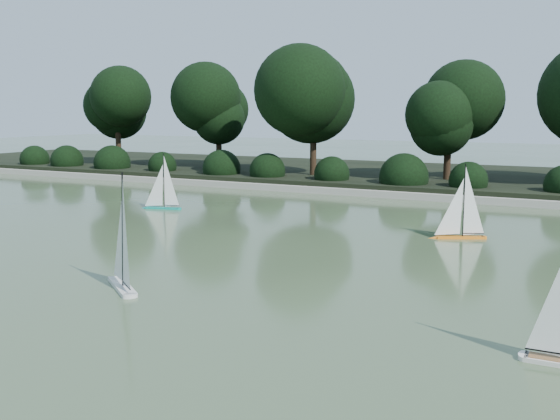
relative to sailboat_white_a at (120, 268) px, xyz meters
name	(u,v)px	position (x,y,z in m)	size (l,w,h in m)	color
ground	(193,279)	(0.64, 0.73, -0.25)	(80.00, 80.00, 0.00)	#3B5130
pond_coping	(388,194)	(0.64, 9.73, -0.16)	(40.00, 0.35, 0.18)	gray
far_bank	(425,178)	(0.64, 13.73, -0.10)	(40.00, 8.00, 0.30)	black
tree_line	(459,97)	(1.87, 12.16, 2.39)	(26.31, 3.93, 4.39)	black
shrub_hedge	(398,177)	(0.64, 10.63, 0.20)	(29.10, 1.10, 1.10)	black
sailboat_white_a	(120,268)	(0.00, 0.00, 0.00)	(1.02, 0.83, 1.60)	silver
sailboat_orange	(456,226)	(3.29, 5.11, -0.03)	(1.00, 0.58, 1.43)	orange
sailboat_teal	(160,200)	(-3.57, 5.49, -0.04)	(1.00, 0.39, 1.38)	#0A8E7E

